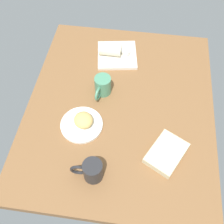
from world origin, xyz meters
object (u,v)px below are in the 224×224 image
at_px(round_plate, 82,125).
at_px(coffee_mug, 92,171).
at_px(square_plate, 117,55).
at_px(book_stack, 166,153).
at_px(sauce_cup, 126,52).
at_px(second_mug, 103,86).
at_px(scone_pastry, 84,120).
at_px(breakfast_wrap, 110,49).

distance_m(round_plate, coffee_mug, 0.25).
height_order(square_plate, coffee_mug, coffee_mug).
bearing_deg(round_plate, book_stack, -103.67).
xyz_separation_m(square_plate, book_stack, (-0.57, -0.29, 0.01)).
relative_size(sauce_cup, book_stack, 0.21).
bearing_deg(coffee_mug, sauce_cup, -4.72).
bearing_deg(sauce_cup, coffee_mug, 175.28).
distance_m(square_plate, second_mug, 0.27).
relative_size(scone_pastry, breakfast_wrap, 0.79).
bearing_deg(square_plate, second_mug, 171.71).
height_order(round_plate, breakfast_wrap, breakfast_wrap).
bearing_deg(breakfast_wrap, round_plate, 172.30).
height_order(square_plate, second_mug, second_mug).
xyz_separation_m(book_stack, coffee_mug, (-0.14, 0.30, 0.03)).
bearing_deg(coffee_mug, second_mug, 3.52).
bearing_deg(square_plate, scone_pastry, 168.66).
bearing_deg(second_mug, scone_pastry, 164.80).
distance_m(round_plate, sauce_cup, 0.50).
bearing_deg(breakfast_wrap, scone_pastry, 173.42).
xyz_separation_m(scone_pastry, coffee_mug, (-0.24, -0.08, 0.01)).
bearing_deg(scone_pastry, round_plate, 123.71).
bearing_deg(second_mug, sauce_cup, -17.63).
height_order(sauce_cup, book_stack, sauce_cup).
bearing_deg(square_plate, breakfast_wrap, 97.22).
bearing_deg(round_plate, breakfast_wrap, -8.01).
relative_size(round_plate, sauce_cup, 4.11).
relative_size(scone_pastry, second_mug, 0.70).
bearing_deg(second_mug, breakfast_wrap, -0.14).
height_order(square_plate, sauce_cup, sauce_cup).
bearing_deg(second_mug, round_plate, 162.70).
height_order(scone_pastry, second_mug, second_mug).
relative_size(book_stack, second_mug, 1.69).
bearing_deg(sauce_cup, breakfast_wrap, 97.22).
bearing_deg(sauce_cup, square_plate, 97.22).
relative_size(square_plate, sauce_cup, 4.46).
bearing_deg(square_plate, coffee_mug, 179.08).
xyz_separation_m(sauce_cup, coffee_mug, (-0.71, 0.06, 0.02)).
bearing_deg(book_stack, breakfast_wrap, 29.98).
bearing_deg(book_stack, sauce_cup, 22.68).
bearing_deg(square_plate, round_plate, 167.64).
relative_size(coffee_mug, second_mug, 1.01).
bearing_deg(sauce_cup, second_mug, 162.37).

